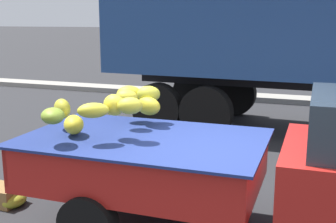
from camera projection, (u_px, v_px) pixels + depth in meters
The scene contains 4 objects.
curb_strip at pixel (291, 100), 12.63m from camera, with size 80.00×0.80×0.16m, color gray.
pickup_truck at pixel (317, 173), 4.35m from camera, with size 4.84×1.82×1.70m.
fallen_banana_bunch_near_tailgate at pixel (14, 200), 5.61m from camera, with size 0.35×0.26×0.18m, color #A1A529.
produce_crate at pixel (1, 195), 5.71m from camera, with size 0.52×0.36×0.24m, color olive.
Camera 1 is at (0.89, -4.21, 2.40)m, focal length 46.13 mm.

